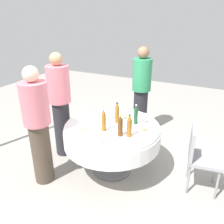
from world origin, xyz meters
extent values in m
plane|color=gray|center=(0.00, 0.00, 0.00)|extent=(10.00, 10.00, 0.00)
cylinder|color=white|center=(0.00, 0.00, 0.72)|extent=(1.31, 1.31, 0.04)
cylinder|color=white|center=(0.00, 0.00, 0.59)|extent=(1.34, 1.34, 0.22)
cylinder|color=slate|center=(0.00, 0.00, 0.24)|extent=(0.14, 0.14, 0.48)
cylinder|color=slate|center=(0.00, 0.00, 0.01)|extent=(0.56, 0.56, 0.03)
cylinder|color=#8C5619|center=(-0.18, 0.03, 0.85)|extent=(0.06, 0.06, 0.23)
cone|color=#8C5619|center=(-0.18, 0.03, 1.01)|extent=(0.05, 0.05, 0.09)
cylinder|color=gold|center=(-0.18, 0.03, 1.06)|extent=(0.02, 0.02, 0.01)
cylinder|color=#194728|center=(0.20, -0.27, 0.85)|extent=(0.06, 0.06, 0.22)
cone|color=#194728|center=(0.20, -0.27, 0.99)|extent=(0.05, 0.05, 0.05)
cylinder|color=silver|center=(0.20, -0.27, 1.02)|extent=(0.03, 0.03, 0.01)
cylinder|color=#8C5619|center=(0.12, -0.02, 0.86)|extent=(0.06, 0.06, 0.23)
cone|color=#8C5619|center=(0.12, -0.02, 1.00)|extent=(0.05, 0.05, 0.05)
cylinder|color=black|center=(0.12, -0.02, 1.03)|extent=(0.03, 0.03, 0.01)
cylinder|color=#8C5619|center=(-0.17, -0.32, 0.85)|extent=(0.07, 0.07, 0.23)
cone|color=#8C5619|center=(-0.17, -0.32, 1.00)|extent=(0.06, 0.06, 0.06)
cylinder|color=black|center=(-0.17, -0.32, 1.03)|extent=(0.03, 0.03, 0.01)
cylinder|color=#593314|center=(-0.20, -0.22, 0.85)|extent=(0.07, 0.07, 0.22)
cone|color=#593314|center=(-0.20, -0.22, 0.98)|extent=(0.06, 0.06, 0.05)
cylinder|color=gold|center=(-0.20, -0.22, 1.02)|extent=(0.03, 0.03, 0.01)
cylinder|color=white|center=(0.21, 0.12, 0.74)|extent=(0.06, 0.06, 0.00)
cylinder|color=white|center=(0.21, 0.12, 0.78)|extent=(0.01, 0.01, 0.07)
cylinder|color=white|center=(0.21, 0.12, 0.85)|extent=(0.07, 0.07, 0.07)
cylinder|color=white|center=(-0.52, -0.07, 0.74)|extent=(0.06, 0.06, 0.00)
cylinder|color=white|center=(-0.52, -0.07, 0.78)|extent=(0.01, 0.01, 0.07)
cylinder|color=white|center=(-0.52, -0.07, 0.85)|extent=(0.07, 0.07, 0.08)
cylinder|color=white|center=(0.27, -0.37, 0.74)|extent=(0.06, 0.06, 0.00)
cylinder|color=white|center=(0.27, -0.37, 0.78)|extent=(0.01, 0.01, 0.07)
cylinder|color=white|center=(0.27, -0.37, 0.85)|extent=(0.07, 0.07, 0.07)
cylinder|color=gold|center=(0.27, -0.37, 0.83)|extent=(0.06, 0.06, 0.03)
cylinder|color=white|center=(0.22, 0.54, 0.74)|extent=(0.06, 0.06, 0.00)
cylinder|color=white|center=(0.22, 0.54, 0.78)|extent=(0.01, 0.01, 0.06)
cylinder|color=white|center=(0.22, 0.54, 0.84)|extent=(0.07, 0.07, 0.06)
cylinder|color=white|center=(0.32, -0.09, 0.75)|extent=(0.25, 0.25, 0.02)
ellipsoid|color=#8C9E59|center=(0.32, -0.09, 0.77)|extent=(0.11, 0.10, 0.02)
cylinder|color=white|center=(-0.30, 0.27, 0.75)|extent=(0.26, 0.26, 0.02)
ellipsoid|color=tan|center=(-0.30, 0.27, 0.77)|extent=(0.12, 0.10, 0.02)
cylinder|color=white|center=(0.05, -0.44, 0.75)|extent=(0.22, 0.22, 0.02)
ellipsoid|color=tan|center=(0.05, -0.44, 0.77)|extent=(0.10, 0.09, 0.02)
cube|color=silver|center=(-0.40, -0.26, 0.74)|extent=(0.06, 0.18, 0.00)
cube|color=silver|center=(0.16, 0.32, 0.74)|extent=(0.18, 0.05, 0.00)
cube|color=white|center=(0.40, 0.18, 0.75)|extent=(0.14, 0.14, 0.02)
cylinder|color=#26262B|center=(0.07, 0.93, 0.46)|extent=(0.26, 0.26, 0.91)
cylinder|color=#D8727F|center=(0.07, 0.93, 1.19)|extent=(0.34, 0.34, 0.55)
sphere|color=tan|center=(0.07, 0.93, 1.56)|extent=(0.19, 0.19, 0.19)
cylinder|color=#26262B|center=(1.34, 0.07, 0.43)|extent=(0.26, 0.26, 0.85)
cylinder|color=#2D8C59|center=(1.34, 0.07, 1.14)|extent=(0.34, 0.34, 0.57)
sphere|color=#8C664C|center=(1.34, 0.07, 1.53)|extent=(0.21, 0.21, 0.21)
cylinder|color=#4C3F33|center=(-0.61, 0.75, 0.44)|extent=(0.26, 0.26, 0.87)
cylinder|color=#D8727F|center=(-0.61, 0.75, 1.15)|extent=(0.34, 0.34, 0.54)
sphere|color=beige|center=(-0.61, 0.75, 1.51)|extent=(0.19, 0.19, 0.19)
cube|color=#99999E|center=(0.19, -1.23, 0.45)|extent=(0.46, 0.46, 0.04)
cube|color=#99999E|center=(0.16, -1.05, 0.66)|extent=(0.40, 0.10, 0.42)
cylinder|color=gray|center=(0.05, -1.42, 0.21)|extent=(0.03, 0.03, 0.43)
cylinder|color=gray|center=(0.38, -1.37, 0.21)|extent=(0.03, 0.03, 0.43)
cylinder|color=gray|center=(0.00, -1.09, 0.21)|extent=(0.03, 0.03, 0.43)
cylinder|color=gray|center=(0.33, -1.03, 0.21)|extent=(0.03, 0.03, 0.43)
camera|label=1|loc=(-2.54, -1.27, 2.17)|focal=37.03mm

